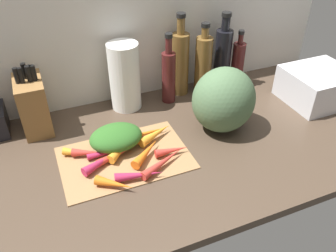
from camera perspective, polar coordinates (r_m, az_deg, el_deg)
name	(u,v)px	position (r cm, az deg, el deg)	size (l,w,h in cm)	color
ground_plane	(173,146)	(124.07, 0.86, -3.30)	(170.00, 80.00, 3.00)	#47382B
wall_back	(134,24)	(140.53, -5.50, 16.19)	(170.00, 3.00, 60.00)	silver
cutting_board	(125,157)	(117.36, -7.05, -5.10)	(42.19, 28.16, 0.80)	#997047
carrot_0	(119,153)	(116.62, -8.07, -4.45)	(2.50, 2.50, 15.64)	red
carrot_1	(79,153)	(119.35, -14.36, -4.25)	(2.62, 2.62, 10.54)	orange
carrot_2	(122,148)	(118.00, -7.53, -3.60)	(3.25, 3.25, 13.52)	orange
carrot_3	(172,150)	(116.43, 0.62, -4.00)	(2.80, 2.80, 11.45)	red
carrot_4	(104,160)	(114.38, -10.46, -5.50)	(3.07, 3.07, 15.51)	#B2264C
carrot_5	(146,152)	(115.47, -3.58, -4.31)	(3.34, 3.34, 14.36)	orange
carrot_6	(155,134)	(123.00, -2.06, -1.32)	(3.53, 3.53, 14.18)	orange
carrot_7	(147,133)	(124.61, -3.44, -1.15)	(2.35, 2.35, 16.31)	orange
carrot_8	(111,152)	(118.02, -9.34, -4.17)	(2.05, 2.05, 15.64)	#B2264C
carrot_9	(163,162)	(111.96, -0.82, -5.89)	(2.92, 2.92, 17.98)	red
carrot_10	(139,175)	(107.83, -4.71, -7.98)	(3.02, 3.02, 14.94)	#B2264C
carrot_11	(88,153)	(118.49, -12.85, -4.27)	(2.78, 2.78, 10.80)	red
carrot_12	(114,184)	(106.01, -8.74, -9.29)	(3.06, 3.06, 11.84)	orange
carrot_greens_pile	(116,137)	(119.35, -8.47, -1.85)	(17.96, 13.81, 7.60)	#2D6023
winter_squash	(224,100)	(125.34, 9.05, 4.20)	(22.92, 20.77, 23.98)	#4C6B47
knife_block	(33,104)	(133.49, -21.13, 3.30)	(9.54, 16.70, 25.35)	brown
paper_towel_roll	(125,77)	(137.19, -7.08, 7.98)	(11.89, 11.89, 26.75)	white
bottle_0	(169,75)	(140.89, 0.10, 8.28)	(5.54, 5.54, 28.98)	#471919
bottle_1	(180,62)	(146.29, 1.98, 10.37)	(7.27, 7.27, 34.25)	brown
bottle_2	(203,64)	(147.90, 5.76, 10.00)	(7.03, 7.03, 30.27)	brown
bottle_3	(223,57)	(153.10, 8.89, 11.08)	(7.02, 7.02, 32.78)	black
bottle_4	(238,63)	(157.15, 11.28, 10.01)	(5.49, 5.49, 24.90)	#471919
dish_rack	(318,86)	(156.30, 23.24, 6.04)	(25.84, 23.57, 13.17)	silver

